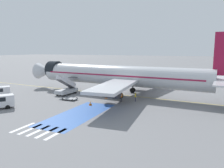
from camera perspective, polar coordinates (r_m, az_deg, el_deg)
ground_plane at (r=45.36m, az=0.34°, el=-2.43°), size 600.00×600.00×0.00m
apron_leadline_yellow at (r=43.86m, az=1.86°, el=-2.82°), size 78.81×4.23×0.01m
apron_stand_patch_blue at (r=31.16m, az=-8.72°, el=-7.81°), size 5.20×13.61×0.01m
apron_walkway_bar_0 at (r=27.81m, az=-22.28°, el=-10.47°), size 0.44×3.60×0.01m
apron_walkway_bar_1 at (r=26.99m, az=-20.50°, el=-10.96°), size 0.44×3.60×0.01m
apron_walkway_bar_2 at (r=26.19m, az=-18.59°, el=-11.47°), size 0.44×3.60×0.01m
apron_walkway_bar_3 at (r=25.42m, az=-16.57°, el=-12.00°), size 0.44×3.60×0.01m
apron_walkway_bar_4 at (r=24.69m, az=-14.41°, el=-12.54°), size 0.44×3.60×0.01m
airliner at (r=42.98m, az=2.64°, el=2.16°), size 45.22×31.53×11.71m
boarding_stairs_forward at (r=45.00m, az=-11.77°, el=-1.41°), size 2.44×5.32×4.09m
fuel_tanker at (r=65.49m, az=15.17°, el=2.30°), size 8.97×3.70×3.43m
baggage_cart at (r=39.97m, az=-11.01°, el=-3.77°), size 2.62×1.54×0.87m
ground_crew_0 at (r=37.74m, az=2.42°, el=-3.22°), size 0.36×0.48×1.72m
ground_crew_1 at (r=38.28m, az=6.14°, el=-3.20°), size 0.35×0.48×1.60m
traffic_cone_0 at (r=40.67m, az=-1.52°, el=-3.28°), size 0.59×0.59×0.66m
traffic_cone_1 at (r=35.78m, az=-5.68°, el=-5.06°), size 0.55×0.55×0.61m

